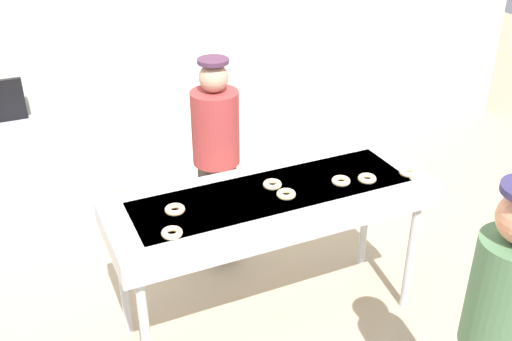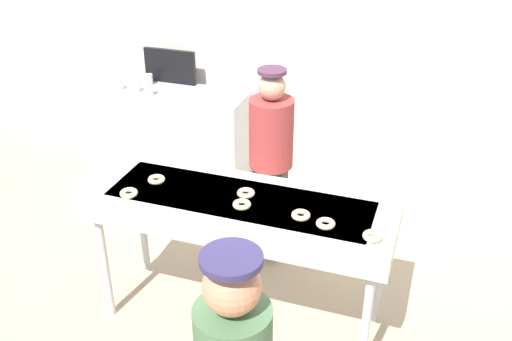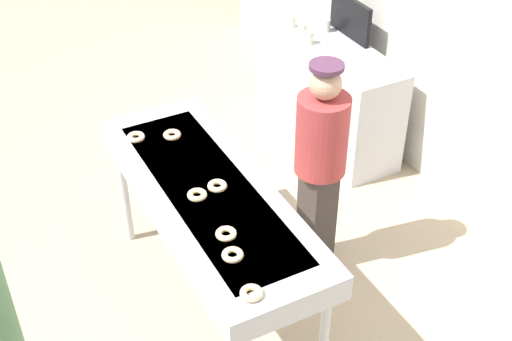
{
  "view_description": "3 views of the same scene",
  "coord_description": "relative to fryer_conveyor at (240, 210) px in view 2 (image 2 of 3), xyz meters",
  "views": [
    {
      "loc": [
        -1.4,
        -2.83,
        2.87
      ],
      "look_at": [
        0.0,
        0.24,
        1.04
      ],
      "focal_mm": 41.98,
      "sensor_mm": 36.0,
      "label": 1
    },
    {
      "loc": [
        1.17,
        -3.06,
        3.01
      ],
      "look_at": [
        0.04,
        0.22,
        1.12
      ],
      "focal_mm": 41.39,
      "sensor_mm": 36.0,
      "label": 2
    },
    {
      "loc": [
        2.98,
        -1.24,
        3.52
      ],
      "look_at": [
        0.09,
        0.28,
        1.11
      ],
      "focal_mm": 47.93,
      "sensor_mm": 36.0,
      "label": 3
    }
  ],
  "objects": [
    {
      "name": "plain_donut_5",
      "position": [
        0.05,
        -0.09,
        0.11
      ],
      "size": [
        0.16,
        0.16,
        0.03
      ],
      "primitive_type": "torus",
      "rotation": [
        0.0,
        0.0,
        1.99
      ],
      "color": "#E7D38A",
      "rests_on": "fryer_conveyor"
    },
    {
      "name": "plain_donut_4",
      "position": [
        0.6,
        -0.13,
        0.11
      ],
      "size": [
        0.16,
        0.16,
        0.03
      ],
      "primitive_type": "torus",
      "rotation": [
        0.0,
        0.0,
        2.71
      ],
      "color": "beige",
      "rests_on": "fryer_conveyor"
    },
    {
      "name": "fryer_conveyor",
      "position": [
        0.0,
        0.0,
        0.0
      ],
      "size": [
        2.04,
        0.71,
        1.02
      ],
      "color": "#B7BABF",
      "rests_on": "ground"
    },
    {
      "name": "paper_cup_3",
      "position": [
        -1.89,
        1.68,
        0.06
      ],
      "size": [
        0.08,
        0.08,
        0.11
      ],
      "primitive_type": "cylinder",
      "color": "beige",
      "rests_on": "prep_counter"
    },
    {
      "name": "plain_donut_1",
      "position": [
        -0.61,
        0.02,
        0.11
      ],
      "size": [
        0.15,
        0.15,
        0.03
      ],
      "primitive_type": "torus",
      "rotation": [
        0.0,
        0.0,
        1.95
      ],
      "color": "#F1C48C",
      "rests_on": "fryer_conveyor"
    },
    {
      "name": "prep_counter",
      "position": [
        -1.5,
        1.82,
        -0.46
      ],
      "size": [
        1.71,
        0.51,
        0.93
      ],
      "primitive_type": "cube",
      "color": "#B7BABF",
      "rests_on": "ground"
    },
    {
      "name": "paper_cup_1",
      "position": [
        -1.7,
        1.68,
        0.06
      ],
      "size": [
        0.08,
        0.08,
        0.11
      ],
      "primitive_type": "cylinder",
      "color": "beige",
      "rests_on": "prep_counter"
    },
    {
      "name": "paper_cup_0",
      "position": [
        -1.68,
        1.9,
        0.06
      ],
      "size": [
        0.08,
        0.08,
        0.11
      ],
      "primitive_type": "cylinder",
      "color": "beige",
      "rests_on": "prep_counter"
    },
    {
      "name": "plain_donut_2",
      "position": [
        -0.7,
        -0.2,
        0.11
      ],
      "size": [
        0.13,
        0.13,
        0.03
      ],
      "primitive_type": "torus",
      "rotation": [
        0.0,
        0.0,
        1.64
      ],
      "color": "beige",
      "rests_on": "fryer_conveyor"
    },
    {
      "name": "worker_baker",
      "position": [
        -0.05,
        0.83,
        -0.01
      ],
      "size": [
        0.34,
        0.34,
        1.62
      ],
      "rotation": [
        0.0,
        0.0,
        2.92
      ],
      "color": "#352E2A",
      "rests_on": "ground"
    },
    {
      "name": "plain_donut_0",
      "position": [
        0.03,
        0.05,
        0.11
      ],
      "size": [
        0.13,
        0.13,
        0.03
      ],
      "primitive_type": "torus",
      "rotation": [
        0.0,
        0.0,
        1.42
      ],
      "color": "#F6C691",
      "rests_on": "fryer_conveyor"
    },
    {
      "name": "ground_plane",
      "position": [
        0.0,
        0.0,
        -0.93
      ],
      "size": [
        16.0,
        16.0,
        0.0
      ],
      "primitive_type": "plane",
      "color": "tan"
    },
    {
      "name": "menu_display",
      "position": [
        -1.5,
        2.03,
        0.17
      ],
      "size": [
        0.55,
        0.04,
        0.34
      ],
      "primitive_type": "cube",
      "color": "black",
      "rests_on": "prep_counter"
    },
    {
      "name": "plain_donut_6",
      "position": [
        0.89,
        -0.17,
        0.11
      ],
      "size": [
        0.14,
        0.14,
        0.03
      ],
      "primitive_type": "torus",
      "rotation": [
        0.0,
        0.0,
        1.79
      ],
      "color": "beige",
      "rests_on": "fryer_conveyor"
    },
    {
      "name": "plain_donut_3",
      "position": [
        0.44,
        -0.09,
        0.11
      ],
      "size": [
        0.13,
        0.13,
        0.03
      ],
      "primitive_type": "torus",
      "rotation": [
        0.0,
        0.0,
        1.41
      ],
      "color": "#F6CF94",
      "rests_on": "fryer_conveyor"
    },
    {
      "name": "back_wall",
      "position": [
        0.0,
        2.27,
        0.76
      ],
      "size": [
        8.0,
        0.12,
        3.38
      ],
      "primitive_type": "cube",
      "color": "silver",
      "rests_on": "ground"
    },
    {
      "name": "paper_cup_2",
      "position": [
        -1.53,
        1.64,
        0.06
      ],
      "size": [
        0.08,
        0.08,
        0.11
      ],
      "primitive_type": "cylinder",
      "color": "beige",
      "rests_on": "prep_counter"
    }
  ]
}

